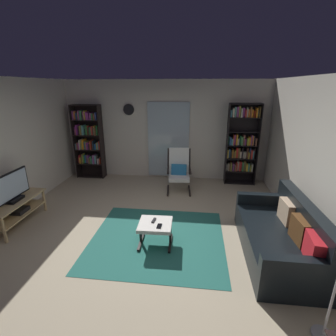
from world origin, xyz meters
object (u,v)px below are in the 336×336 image
television (12,188)px  bookshelf_near_tv (89,140)px  tv_stand (16,209)px  lounge_armchair (179,169)px  tv_remote (154,220)px  ottoman (155,227)px  wall_clock (129,109)px  bookshelf_near_sofa (242,144)px  leather_sofa (281,237)px  cell_phone (159,226)px

television → bookshelf_near_tv: size_ratio=0.42×
tv_stand → bookshelf_near_tv: size_ratio=0.61×
bookshelf_near_tv → lounge_armchair: bearing=-15.0°
television → bookshelf_near_tv: bearing=83.2°
tv_stand → tv_remote: bearing=-5.4°
ottoman → wall_clock: size_ratio=1.84×
bookshelf_near_sofa → tv_stand: bearing=-149.3°
tv_remote → ottoman: bearing=-52.9°
bookshelf_near_sofa → lounge_armchair: bookshelf_near_sofa is taller
tv_stand → leather_sofa: 4.52m
cell_phone → leather_sofa: bearing=3.7°
television → bookshelf_near_tv: 2.65m
tv_stand → wall_clock: 3.47m
bookshelf_near_tv → ottoman: 3.78m
wall_clock → bookshelf_near_sofa: bearing=-3.3°
wall_clock → tv_stand: bearing=-117.4°
tv_stand → ottoman: 2.63m
television → ottoman: 2.66m
tv_stand → lounge_armchair: size_ratio=1.18×
television → ottoman: (2.61, -0.30, -0.41)m
tv_remote → cell_phone: size_ratio=1.03×
bookshelf_near_tv → lounge_armchair: 2.65m
tv_stand → ottoman: size_ratio=2.26×
tv_remote → wall_clock: 3.53m
television → cell_phone: bearing=-8.3°
tv_stand → bookshelf_near_sofa: bookshelf_near_sofa is taller
leather_sofa → wall_clock: wall_clock is taller
tv_stand → lounge_armchair: bearing=34.4°
leather_sofa → tv_remote: (-1.93, 0.12, 0.08)m
lounge_armchair → wall_clock: (-1.39, 0.83, 1.32)m
bookshelf_near_sofa → wall_clock: bookshelf_near_sofa is taller
television → wall_clock: bearing=62.7°
lounge_armchair → cell_phone: lounge_armchair is taller
bookshelf_near_sofa → cell_phone: 3.48m
tv_stand → tv_remote: size_ratio=8.37×
television → bookshelf_near_tv: bookshelf_near_tv is taller
bookshelf_near_sofa → lounge_armchair: (-1.54, -0.66, -0.51)m
bookshelf_near_sofa → lounge_armchair: bearing=-156.9°
bookshelf_near_sofa → tv_remote: size_ratio=14.21×
tv_stand → television: bearing=-73.0°
television → tv_remote: (2.58, -0.24, -0.33)m
wall_clock → lounge_armchair: bearing=-30.7°
tv_stand → bookshelf_near_sofa: size_ratio=0.59×
tv_remote → wall_clock: (-1.15, 3.00, 1.46)m
tv_stand → bookshelf_near_sofa: 5.12m
bookshelf_near_tv → lounge_armchair: (2.51, -0.67, -0.52)m
leather_sofa → television: bearing=175.5°
tv_stand → lounge_armchair: 3.43m
bookshelf_near_tv → leather_sofa: bookshelf_near_tv is taller
ottoman → television: bearing=173.5°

